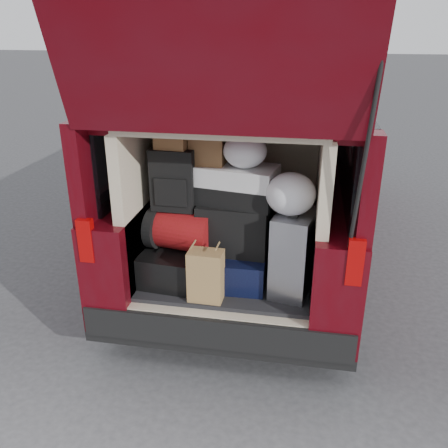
% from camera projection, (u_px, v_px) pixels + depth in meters
% --- Properties ---
extents(ground, '(80.00, 80.00, 0.00)m').
position_uv_depth(ground, '(224.00, 350.00, 3.68)').
color(ground, '#353537').
rests_on(ground, ground).
extents(minivan, '(1.90, 5.35, 2.77)m').
position_uv_depth(minivan, '(255.00, 170.00, 5.00)').
color(minivan, black).
rests_on(minivan, ground).
extents(load_floor, '(1.24, 1.05, 0.55)m').
position_uv_depth(load_floor, '(230.00, 301.00, 3.82)').
color(load_floor, black).
rests_on(load_floor, ground).
extents(black_hardshell, '(0.49, 0.64, 0.24)m').
position_uv_depth(black_hardshell, '(178.00, 261.00, 3.60)').
color(black_hardshell, black).
rests_on(black_hardshell, load_floor).
extents(navy_hardshell, '(0.44, 0.53, 0.23)m').
position_uv_depth(navy_hardshell, '(238.00, 266.00, 3.55)').
color(navy_hardshell, black).
rests_on(navy_hardshell, load_floor).
extents(silver_roller, '(0.32, 0.44, 0.60)m').
position_uv_depth(silver_roller, '(293.00, 253.00, 3.32)').
color(silver_roller, white).
rests_on(silver_roller, load_floor).
extents(kraft_bag, '(0.24, 0.16, 0.37)m').
position_uv_depth(kraft_bag, '(206.00, 276.00, 3.26)').
color(kraft_bag, '#A17D48').
rests_on(kraft_bag, load_floor).
extents(red_duffel, '(0.51, 0.38, 0.30)m').
position_uv_depth(red_duffel, '(181.00, 229.00, 3.48)').
color(red_duffel, maroon).
rests_on(red_duffel, black_hardshell).
extents(black_soft_case, '(0.52, 0.33, 0.37)m').
position_uv_depth(black_soft_case, '(234.00, 228.00, 3.46)').
color(black_soft_case, black).
rests_on(black_soft_case, navy_hardshell).
extents(backpack, '(0.32, 0.20, 0.44)m').
position_uv_depth(backpack, '(174.00, 179.00, 3.37)').
color(backpack, black).
rests_on(backpack, red_duffel).
extents(twotone_duffel, '(0.66, 0.42, 0.27)m').
position_uv_depth(twotone_duffel, '(233.00, 184.00, 3.37)').
color(twotone_duffel, silver).
rests_on(twotone_duffel, black_soft_case).
extents(grocery_sack_lower, '(0.23, 0.20, 0.20)m').
position_uv_depth(grocery_sack_lower, '(172.00, 134.00, 3.26)').
color(grocery_sack_lower, brown).
rests_on(grocery_sack_lower, backpack).
extents(grocery_sack_upper, '(0.25, 0.21, 0.24)m').
position_uv_depth(grocery_sack_upper, '(208.00, 147.00, 3.31)').
color(grocery_sack_upper, brown).
rests_on(grocery_sack_upper, twotone_duffel).
extents(plastic_bag_center, '(0.34, 0.32, 0.24)m').
position_uv_depth(plastic_bag_center, '(245.00, 151.00, 3.22)').
color(plastic_bag_center, white).
rests_on(plastic_bag_center, twotone_duffel).
extents(plastic_bag_right, '(0.35, 0.32, 0.29)m').
position_uv_depth(plastic_bag_right, '(291.00, 194.00, 3.13)').
color(plastic_bag_right, white).
rests_on(plastic_bag_right, silver_roller).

